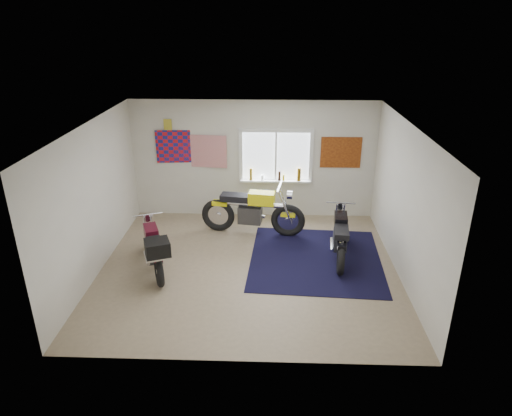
{
  "coord_description": "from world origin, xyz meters",
  "views": [
    {
      "loc": [
        0.41,
        -7.42,
        4.39
      ],
      "look_at": [
        0.13,
        0.4,
        1.06
      ],
      "focal_mm": 32.0,
      "sensor_mm": 36.0,
      "label": 1
    }
  ],
  "objects_px": {
    "black_chrome_bike": "(340,237)",
    "maroon_tourer": "(154,249)",
    "navy_rug": "(315,259)",
    "yellow_triumph": "(252,212)"
  },
  "relations": [
    {
      "from": "navy_rug",
      "to": "black_chrome_bike",
      "type": "bearing_deg",
      "value": 14.57
    },
    {
      "from": "black_chrome_bike",
      "to": "maroon_tourer",
      "type": "distance_m",
      "value": 3.52
    },
    {
      "from": "navy_rug",
      "to": "yellow_triumph",
      "type": "height_order",
      "value": "yellow_triumph"
    },
    {
      "from": "yellow_triumph",
      "to": "maroon_tourer",
      "type": "distance_m",
      "value": 2.41
    },
    {
      "from": "black_chrome_bike",
      "to": "yellow_triumph",
      "type": "bearing_deg",
      "value": 65.86
    },
    {
      "from": "yellow_triumph",
      "to": "maroon_tourer",
      "type": "height_order",
      "value": "yellow_triumph"
    },
    {
      "from": "navy_rug",
      "to": "yellow_triumph",
      "type": "bearing_deg",
      "value": 138.98
    },
    {
      "from": "navy_rug",
      "to": "maroon_tourer",
      "type": "relative_size",
      "value": 1.46
    },
    {
      "from": "black_chrome_bike",
      "to": "maroon_tourer",
      "type": "height_order",
      "value": "black_chrome_bike"
    },
    {
      "from": "black_chrome_bike",
      "to": "maroon_tourer",
      "type": "relative_size",
      "value": 1.06
    }
  ]
}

